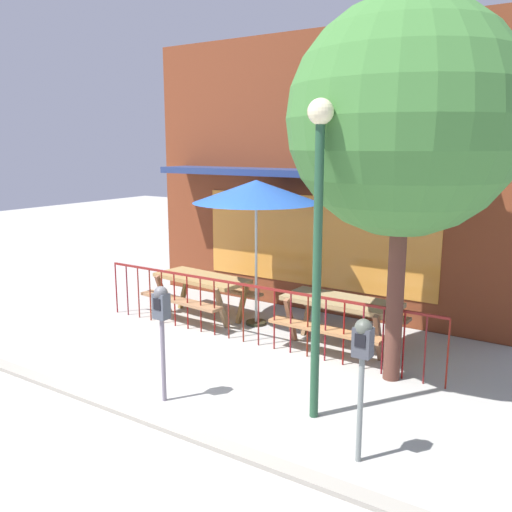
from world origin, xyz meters
TOP-DOWN VIEW (x-y plane):
  - ground at (0.00, 0.00)m, footprint 40.00×40.00m
  - pub_storefront at (0.00, 4.25)m, footprint 7.23×1.30m
  - patio_fence_front at (0.00, 1.89)m, footprint 6.09×0.04m
  - picnic_table_left at (-1.50, 2.54)m, footprint 1.93×1.53m
  - picnic_table_right at (1.25, 2.54)m, footprint 1.84×1.41m
  - patio_umbrella at (-0.45, 2.74)m, footprint 2.16×2.16m
  - parking_meter_near at (0.20, -0.34)m, footprint 0.18×0.17m
  - parking_meter_far at (2.73, -0.27)m, footprint 0.18×0.17m
  - street_tree at (2.33, 1.82)m, footprint 2.93×2.93m
  - street_lamp at (1.93, 0.31)m, footprint 0.28×0.28m
  - curb_edge at (0.00, -0.83)m, footprint 10.12×0.20m

SIDE VIEW (x-z plane):
  - ground at x=0.00m, z-range 0.00..0.00m
  - curb_edge at x=0.00m, z-range -0.06..0.06m
  - picnic_table_left at x=-1.50m, z-range 0.21..1.01m
  - picnic_table_right at x=1.25m, z-range 0.21..1.01m
  - patio_fence_front at x=0.00m, z-range 0.18..1.15m
  - parking_meter_near at x=0.20m, z-range 0.40..1.86m
  - parking_meter_far at x=2.73m, z-range 0.40..1.89m
  - patio_umbrella at x=-0.45m, z-range 1.06..3.60m
  - street_lamp at x=1.93m, z-range 0.58..4.17m
  - pub_storefront at x=0.00m, z-range -0.02..5.10m
  - street_tree at x=2.33m, z-range 0.97..5.86m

